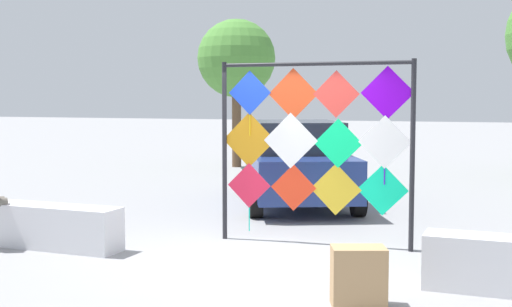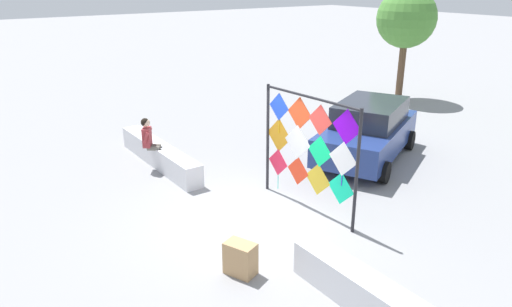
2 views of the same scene
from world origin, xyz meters
name	(u,v)px [view 1 (image 1 of 2)]	position (x,y,z in m)	size (l,w,h in m)	color
ground	(263,264)	(0.00, 0.00, 0.00)	(120.00, 120.00, 0.00)	gray
kite_display_rack	(314,137)	(0.27, 1.34, 1.57)	(2.82, 0.23, 2.65)	#232328
parked_car	(297,162)	(-1.16, 4.89, 0.85)	(3.52, 4.68, 1.67)	navy
cardboard_box_large	(358,277)	(1.54, -1.31, 0.31)	(0.54, 0.35, 0.61)	tan
tree_far_right	(235,60)	(-5.38, 11.51, 3.34)	(2.43, 2.43, 4.61)	brown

